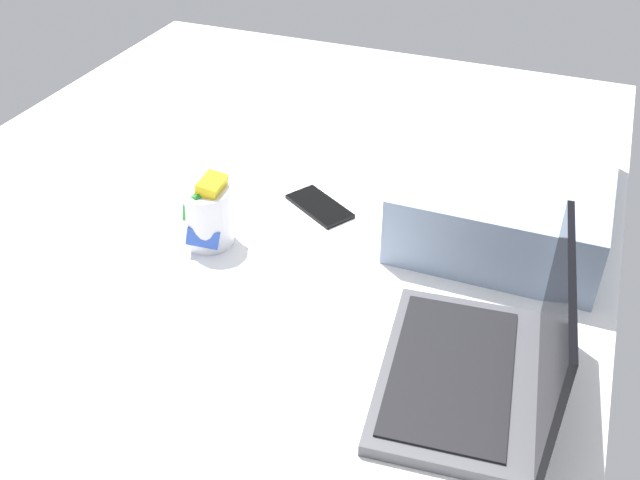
{
  "coord_description": "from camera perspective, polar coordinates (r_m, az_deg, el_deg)",
  "views": [
    {
      "loc": [
        105.02,
        56.74,
        95.39
      ],
      "look_at": [
        12.96,
        20.67,
        24.0
      ],
      "focal_mm": 40.14,
      "sensor_mm": 36.0,
      "label": 1
    }
  ],
  "objects": [
    {
      "name": "bed_mattress",
      "position": [
        1.47,
        -5.65,
        -0.27
      ],
      "size": [
        180.0,
        140.0,
        18.0
      ],
      "primitive_type": "cube",
      "color": "white",
      "rests_on": "ground"
    },
    {
      "name": "laptop",
      "position": [
        1.04,
        13.1,
        -9.69
      ],
      "size": [
        35.19,
        26.28,
        23.0
      ],
      "rotation": [
        0.0,
        0.0,
        0.1
      ],
      "color": "#4C4C51",
      "rests_on": "bed_mattress"
    },
    {
      "name": "snack_cup",
      "position": [
        1.3,
        -9.05,
        2.06
      ],
      "size": [
        11.05,
        9.62,
        13.43
      ],
      "color": "silver",
      "rests_on": "bed_mattress"
    },
    {
      "name": "cell_phone",
      "position": [
        1.41,
        -0.04,
        2.71
      ],
      "size": [
        13.17,
        15.48,
        0.8
      ],
      "primitive_type": "cube",
      "rotation": [
        0.0,
        0.0,
        5.73
      ],
      "color": "black",
      "rests_on": "bed_mattress"
    },
    {
      "name": "pillow",
      "position": [
        1.42,
        15.02,
        4.62
      ],
      "size": [
        52.0,
        36.0,
        13.0
      ],
      "primitive_type": "cube",
      "color": "#8C9EB7",
      "rests_on": "bed_mattress"
    }
  ]
}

